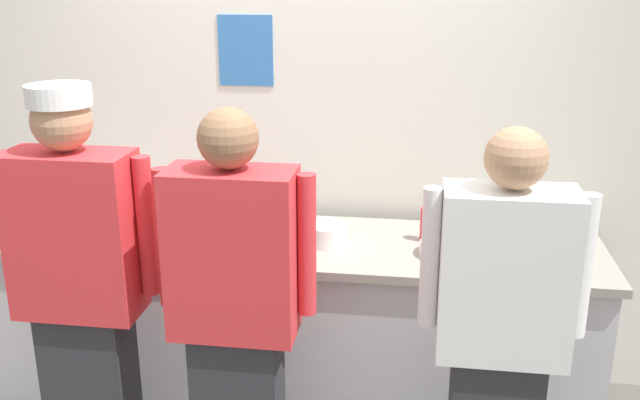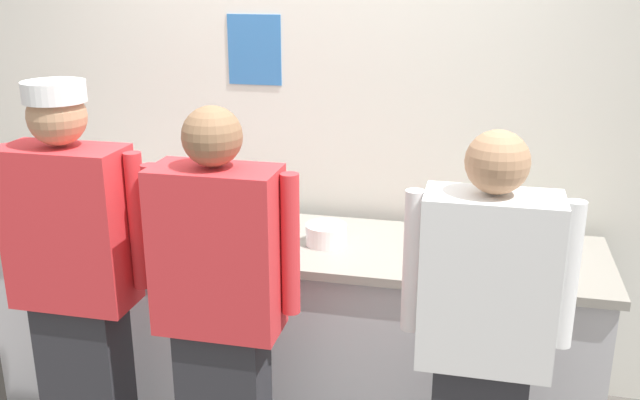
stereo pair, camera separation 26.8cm
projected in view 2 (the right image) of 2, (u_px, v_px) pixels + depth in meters
wall_back at (314, 110)px, 3.69m from camera, size 4.60×0.11×2.88m
prep_counter at (291, 323)px, 3.54m from camera, size 2.93×0.72×0.91m
chef_near_left at (76, 279)px, 2.90m from camera, size 0.62×0.24×1.74m
chef_center at (221, 309)px, 2.73m from camera, size 0.61×0.24×1.68m
chef_far_right at (483, 342)px, 2.54m from camera, size 0.60×0.24×1.64m
plate_stack_front at (444, 253)px, 3.15m from camera, size 0.24×0.24×0.06m
plate_stack_rear at (326, 234)px, 3.31m from camera, size 0.19×0.19×0.10m
mixing_bowl_steel at (258, 224)px, 3.39m from camera, size 0.37×0.37×0.14m
sheet_tray at (134, 223)px, 3.57m from camera, size 0.49×0.39×0.02m
squeeze_bottle_primary at (514, 223)px, 3.33m from camera, size 0.06×0.06×0.20m
squeeze_bottle_secondary at (427, 225)px, 3.30m from camera, size 0.06×0.06×0.19m
ramekin_green_sauce at (180, 239)px, 3.33m from camera, size 0.09×0.09×0.04m
ramekin_yellow_sauce at (546, 239)px, 3.32m from camera, size 0.09×0.09×0.04m
ramekin_orange_sauce at (47, 222)px, 3.55m from camera, size 0.09×0.09×0.04m
deli_cup at (69, 222)px, 3.50m from camera, size 0.09×0.09×0.08m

